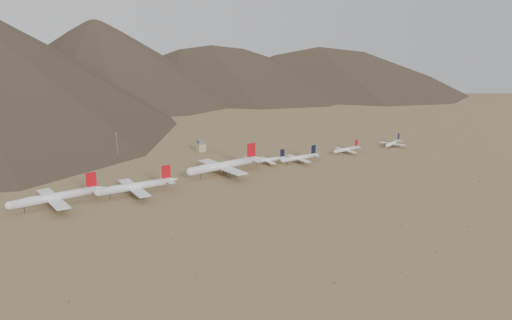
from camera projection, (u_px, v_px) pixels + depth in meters
ground at (241, 185)px, 399.12m from camera, size 3000.00×3000.00×0.00m
mountain_ridge at (12, 17)px, 1076.17m from camera, size 4400.00×1000.00×300.00m
widebody_west at (55, 197)px, 347.57m from camera, size 69.19×53.04×20.54m
widebody_centre at (135, 186)px, 373.10m from camera, size 65.60×50.42×19.47m
widebody_east at (224, 165)px, 426.89m from camera, size 78.75×60.50×23.37m
narrowbody_a at (269, 160)px, 461.67m from camera, size 38.14×28.00×12.76m
narrowbody_b at (300, 158)px, 466.60m from camera, size 45.04×32.30×14.85m
narrowbody_c at (347, 149)px, 502.95m from camera, size 37.68×26.88×12.43m
narrowbody_d at (393, 143)px, 532.08m from camera, size 36.70×27.26×12.50m
control_tower at (201, 146)px, 509.70m from camera, size 8.00×8.00×12.00m
mast_west at (117, 145)px, 476.55m from camera, size 2.00×0.60×25.70m
mast_centre at (217, 139)px, 501.79m from camera, size 2.00×0.60×25.70m
mast_east at (248, 126)px, 573.82m from camera, size 2.00×0.60×25.70m
mast_far_east at (326, 120)px, 610.50m from camera, size 2.00×0.60×25.70m
desert_scrub at (402, 212)px, 337.32m from camera, size 380.16×156.13×0.90m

